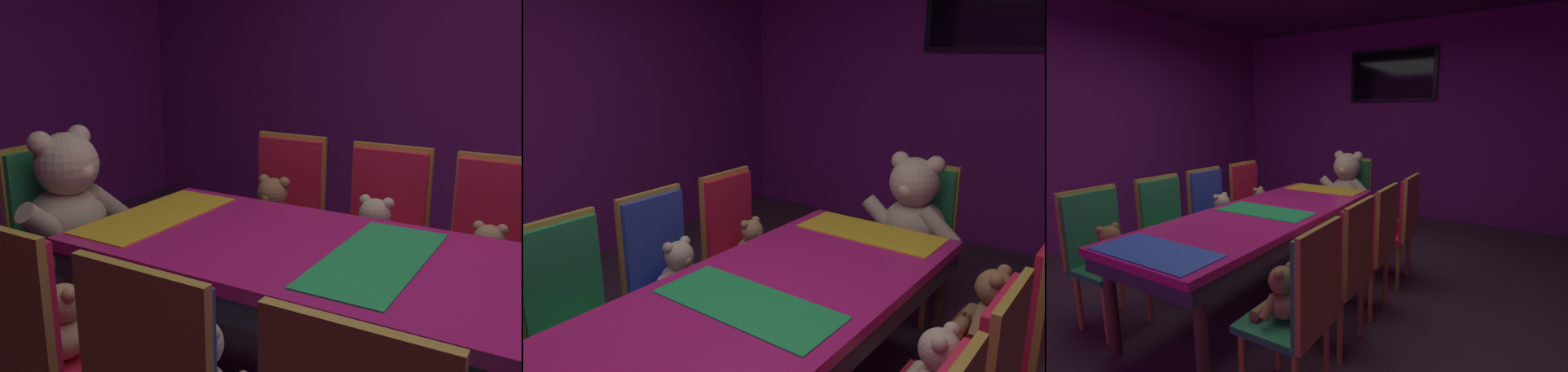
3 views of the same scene
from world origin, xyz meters
The scene contains 13 objects.
wall_right centered at (2.60, 0.00, 1.40)m, with size 0.12×6.40×2.80m, color #721E72.
banquet_table centered at (0.00, 0.00, 0.65)m, with size 0.90×2.38×0.75m.
teddy_left_2 centered at (-0.70, 0.26, 0.59)m, with size 0.25×0.32×0.30m.
chair_left_3 centered at (-0.83, 0.82, 0.60)m, with size 0.42×0.41×0.98m.
teddy_left_3 centered at (-0.69, 0.82, 0.57)m, with size 0.22×0.28×0.27m.
chair_right_1 centered at (0.83, -0.27, 0.60)m, with size 0.42×0.41×0.98m.
teddy_right_1 centered at (0.69, -0.27, 0.57)m, with size 0.22×0.28×0.26m.
chair_right_2 centered at (0.83, 0.25, 0.60)m, with size 0.42×0.41×0.98m.
teddy_right_2 centered at (0.68, 0.25, 0.59)m, with size 0.25×0.33×0.31m.
chair_right_3 centered at (0.85, 0.83, 0.60)m, with size 0.42×0.41×0.98m.
teddy_right_3 centered at (0.71, 0.83, 0.60)m, with size 0.27×0.35×0.33m.
throne_chair centered at (0.00, 1.73, 0.60)m, with size 0.41×0.42×0.98m.
king_teddy_bear centered at (0.00, 1.57, 0.72)m, with size 0.66×0.51×0.62m.
Camera 1 is at (-1.83, -0.62, 1.50)m, focal length 39.23 mm.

